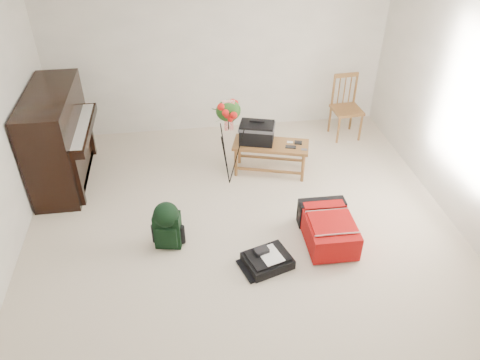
{
  "coord_description": "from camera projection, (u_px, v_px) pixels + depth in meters",
  "views": [
    {
      "loc": [
        -0.61,
        -3.84,
        3.65
      ],
      "look_at": [
        -0.02,
        0.35,
        0.64
      ],
      "focal_mm": 35.0,
      "sensor_mm": 36.0,
      "label": 1
    }
  ],
  "objects": [
    {
      "name": "dining_chair",
      "position": [
        346.0,
        108.0,
        7.02
      ],
      "size": [
        0.44,
        0.44,
        0.95
      ],
      "rotation": [
        0.0,
        0.0,
        0.07
      ],
      "color": "olive",
      "rests_on": "floor"
    },
    {
      "name": "bench",
      "position": [
        261.0,
        138.0,
        6.14
      ],
      "size": [
        1.07,
        0.67,
        0.77
      ],
      "rotation": [
        0.0,
        0.0,
        -0.29
      ],
      "color": "olive",
      "rests_on": "floor"
    },
    {
      "name": "black_duffel",
      "position": [
        267.0,
        260.0,
        4.98
      ],
      "size": [
        0.57,
        0.5,
        0.2
      ],
      "rotation": [
        0.0,
        0.0,
        0.31
      ],
      "color": "black",
      "rests_on": "floor"
    },
    {
      "name": "floor",
      "position": [
        246.0,
        243.0,
        5.29
      ],
      "size": [
        5.0,
        5.5,
        0.01
      ],
      "primitive_type": "cube",
      "color": "beige",
      "rests_on": "ground"
    },
    {
      "name": "ceiling",
      "position": [
        248.0,
        20.0,
        3.84
      ],
      "size": [
        5.0,
        5.5,
        0.01
      ],
      "primitive_type": "cube",
      "color": "white",
      "rests_on": "wall_back"
    },
    {
      "name": "wall_back",
      "position": [
        218.0,
        50.0,
        6.78
      ],
      "size": [
        5.0,
        0.04,
        2.5
      ],
      "primitive_type": "cube",
      "color": "white",
      "rests_on": "floor"
    },
    {
      "name": "green_backpack",
      "position": [
        167.0,
        223.0,
        5.09
      ],
      "size": [
        0.32,
        0.29,
        0.57
      ],
      "rotation": [
        0.0,
        0.0,
        -0.19
      ],
      "color": "black",
      "rests_on": "floor"
    },
    {
      "name": "flower_stand",
      "position": [
        229.0,
        144.0,
        5.89
      ],
      "size": [
        0.42,
        0.42,
        1.24
      ],
      "rotation": [
        0.0,
        0.0,
        -0.07
      ],
      "color": "black",
      "rests_on": "floor"
    },
    {
      "name": "red_suitcase",
      "position": [
        327.0,
        225.0,
        5.27
      ],
      "size": [
        0.54,
        0.78,
        0.33
      ],
      "rotation": [
        0.0,
        0.0,
        -0.02
      ],
      "color": "red",
      "rests_on": "floor"
    },
    {
      "name": "piano",
      "position": [
        59.0,
        140.0,
        5.98
      ],
      "size": [
        0.71,
        1.5,
        1.25
      ],
      "color": "black",
      "rests_on": "floor"
    }
  ]
}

